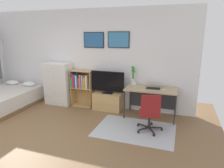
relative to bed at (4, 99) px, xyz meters
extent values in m
plane|color=brown|center=(2.08, -1.41, -0.24)|extent=(7.20, 7.20, 0.00)
cube|color=white|center=(2.08, 1.02, 1.11)|extent=(6.12, 0.06, 2.70)
cube|color=black|center=(2.39, 0.97, 1.63)|extent=(0.59, 0.02, 0.42)
cube|color=#285B93|center=(2.39, 0.96, 1.63)|extent=(0.55, 0.01, 0.38)
cube|color=black|center=(3.10, 0.97, 1.65)|extent=(0.59, 0.02, 0.42)
cube|color=teal|center=(3.10, 0.96, 1.65)|extent=(0.55, 0.01, 0.38)
cube|color=#B2B7BC|center=(3.85, -0.19, -0.24)|extent=(1.70, 1.20, 0.01)
cube|color=brown|center=(0.00, -0.02, -0.19)|extent=(1.51, 1.97, 0.10)
cube|color=silver|center=(0.00, -0.02, 0.04)|extent=(1.47, 1.92, 0.37)
ellipsoid|color=white|center=(-0.34, 0.68, 0.29)|extent=(0.45, 0.30, 0.14)
ellipsoid|color=white|center=(0.29, 0.70, 0.29)|extent=(0.45, 0.30, 0.14)
cube|color=white|center=(1.33, 0.75, 0.37)|extent=(0.77, 0.42, 1.23)
cube|color=silver|center=(1.33, 0.53, -0.11)|extent=(0.73, 0.01, 0.22)
sphere|color=#A59E8C|center=(1.33, 0.52, -0.11)|extent=(0.03, 0.03, 0.03)
cube|color=silver|center=(1.33, 0.53, 0.13)|extent=(0.73, 0.01, 0.22)
sphere|color=#A59E8C|center=(1.33, 0.52, 0.13)|extent=(0.03, 0.03, 0.03)
cube|color=silver|center=(1.33, 0.53, 0.37)|extent=(0.73, 0.01, 0.22)
sphere|color=#A59E8C|center=(1.33, 0.52, 0.37)|extent=(0.03, 0.03, 0.03)
cube|color=silver|center=(1.33, 0.53, 0.61)|extent=(0.73, 0.01, 0.22)
sphere|color=#A59E8C|center=(1.33, 0.52, 0.61)|extent=(0.03, 0.03, 0.03)
cube|color=silver|center=(1.33, 0.53, 0.86)|extent=(0.73, 0.01, 0.22)
sphere|color=#A59E8C|center=(1.33, 0.52, 0.86)|extent=(0.03, 0.03, 0.03)
cube|color=tan|center=(1.77, 0.81, 0.28)|extent=(0.02, 0.30, 1.04)
cube|color=tan|center=(2.38, 0.81, 0.28)|extent=(0.02, 0.30, 1.04)
cube|color=tan|center=(2.08, 0.81, -0.23)|extent=(0.63, 0.30, 0.02)
cube|color=tan|center=(2.08, 0.81, 0.30)|extent=(0.59, 0.30, 0.02)
cube|color=tan|center=(2.08, 0.81, 0.79)|extent=(0.59, 0.30, 0.02)
cube|color=tan|center=(2.08, 0.96, 0.28)|extent=(0.63, 0.01, 1.04)
cube|color=#2D8C4C|center=(1.81, 0.75, 0.46)|extent=(0.04, 0.17, 0.30)
cube|color=#8C388C|center=(1.84, 0.77, 0.52)|extent=(0.02, 0.20, 0.42)
cube|color=red|center=(1.87, 0.78, 0.49)|extent=(0.04, 0.21, 0.37)
cube|color=#1E519E|center=(1.91, 0.78, 0.51)|extent=(0.02, 0.23, 0.40)
cube|color=white|center=(1.95, 0.78, 0.49)|extent=(0.04, 0.22, 0.36)
cube|color=#1E519E|center=(1.98, 0.77, 0.51)|extent=(0.02, 0.20, 0.41)
cube|color=#8C388C|center=(2.02, 0.78, 0.46)|extent=(0.04, 0.22, 0.30)
cube|color=orange|center=(2.06, 0.78, 0.50)|extent=(0.04, 0.22, 0.39)
cube|color=#8C388C|center=(2.10, 0.76, 0.49)|extent=(0.03, 0.17, 0.36)
cube|color=white|center=(2.14, 0.76, 0.49)|extent=(0.02, 0.19, 0.37)
cube|color=#2D8C4C|center=(2.17, 0.78, 0.48)|extent=(0.02, 0.22, 0.34)
cube|color=gold|center=(2.19, 0.79, 0.47)|extent=(0.03, 0.24, 0.32)
cube|color=orange|center=(2.22, 0.76, 0.48)|extent=(0.03, 0.18, 0.34)
cube|color=white|center=(2.26, 0.78, 0.50)|extent=(0.04, 0.21, 0.38)
cube|color=tan|center=(2.87, 0.76, 0.00)|extent=(0.78, 0.40, 0.48)
cube|color=tan|center=(2.87, 0.56, 0.00)|extent=(0.78, 0.01, 0.02)
cube|color=black|center=(2.87, 0.74, 0.24)|extent=(0.28, 0.16, 0.02)
cube|color=black|center=(2.87, 0.74, 0.28)|extent=(0.06, 0.04, 0.05)
cube|color=black|center=(2.87, 0.74, 0.56)|extent=(0.92, 0.02, 0.55)
cube|color=black|center=(2.87, 0.73, 0.56)|extent=(0.89, 0.01, 0.52)
cube|color=tan|center=(4.05, 0.64, 0.48)|extent=(1.25, 0.65, 0.03)
cube|color=#2D2D30|center=(3.45, 0.34, 0.11)|extent=(0.03, 0.03, 0.71)
cube|color=#2D2D30|center=(4.64, 0.34, 0.11)|extent=(0.03, 0.03, 0.71)
cube|color=#2D2D30|center=(3.45, 0.93, 0.11)|extent=(0.03, 0.03, 0.71)
cube|color=#2D2D30|center=(4.64, 0.93, 0.11)|extent=(0.03, 0.03, 0.71)
cube|color=#2D2D30|center=(4.05, 0.95, 0.15)|extent=(1.19, 0.02, 0.50)
cylinder|color=#232326|center=(4.41, -0.03, -0.22)|extent=(0.05, 0.05, 0.05)
cube|color=#232326|center=(4.27, -0.06, -0.18)|extent=(0.28, 0.09, 0.02)
cylinder|color=#232326|center=(4.16, 0.18, -0.22)|extent=(0.05, 0.05, 0.05)
cube|color=#232326|center=(4.15, 0.04, -0.18)|extent=(0.05, 0.28, 0.02)
cylinder|color=#232326|center=(3.88, 0.01, -0.22)|extent=(0.05, 0.05, 0.05)
cube|color=#232326|center=(4.01, -0.04, -0.18)|extent=(0.27, 0.13, 0.02)
cylinder|color=#232326|center=(3.95, -0.31, -0.22)|extent=(0.05, 0.05, 0.05)
cube|color=#232326|center=(4.05, -0.20, -0.18)|extent=(0.20, 0.23, 0.02)
cylinder|color=#232326|center=(4.28, -0.34, -0.22)|extent=(0.05, 0.05, 0.05)
cube|color=#232326|center=(4.21, -0.22, -0.18)|extent=(0.17, 0.25, 0.02)
cylinder|color=#232326|center=(4.14, -0.10, -0.01)|extent=(0.04, 0.04, 0.30)
cube|color=maroon|center=(4.14, -0.10, 0.15)|extent=(0.53, 0.53, 0.03)
cube|color=maroon|center=(4.18, -0.29, 0.39)|extent=(0.39, 0.13, 0.45)
cube|color=#B7B7BC|center=(4.10, 0.63, 0.50)|extent=(0.38, 0.27, 0.01)
cube|color=black|center=(4.10, 0.62, 0.51)|extent=(0.35, 0.24, 0.00)
cube|color=#B7B7BC|center=(4.09, 0.78, 0.62)|extent=(0.37, 0.25, 0.07)
cube|color=#234C5B|center=(4.09, 0.77, 0.62)|extent=(0.35, 0.23, 0.06)
ellipsoid|color=silver|center=(4.35, 0.56, 0.51)|extent=(0.06, 0.10, 0.03)
cylinder|color=silver|center=(3.53, 0.87, 0.58)|extent=(0.09, 0.09, 0.16)
cylinder|color=#3D8438|center=(3.54, 0.88, 0.70)|extent=(0.01, 0.01, 0.31)
sphere|color=#308B2C|center=(3.54, 0.88, 0.86)|extent=(0.07, 0.07, 0.07)
cylinder|color=#3D8438|center=(3.53, 0.89, 0.72)|extent=(0.01, 0.01, 0.36)
sphere|color=#308B2C|center=(3.53, 0.89, 0.90)|extent=(0.07, 0.07, 0.07)
cylinder|color=#3D8438|center=(3.52, 0.88, 0.71)|extent=(0.01, 0.01, 0.33)
sphere|color=#308B2C|center=(3.52, 0.88, 0.87)|extent=(0.07, 0.07, 0.07)
cylinder|color=#3D8438|center=(3.52, 0.87, 0.75)|extent=(0.01, 0.01, 0.41)
sphere|color=#308B2C|center=(3.52, 0.87, 0.96)|extent=(0.07, 0.07, 0.07)
cylinder|color=#3D8438|center=(3.53, 0.86, 0.75)|extent=(0.01, 0.01, 0.40)
sphere|color=#308B2C|center=(3.53, 0.86, 0.94)|extent=(0.07, 0.07, 0.07)
cylinder|color=silver|center=(3.66, 0.54, 0.50)|extent=(0.06, 0.06, 0.01)
cylinder|color=silver|center=(3.66, 0.54, 0.55)|extent=(0.01, 0.01, 0.10)
cone|color=silver|center=(3.66, 0.54, 0.64)|extent=(0.07, 0.07, 0.07)
camera|label=1|loc=(4.70, -4.17, 1.82)|focal=32.44mm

